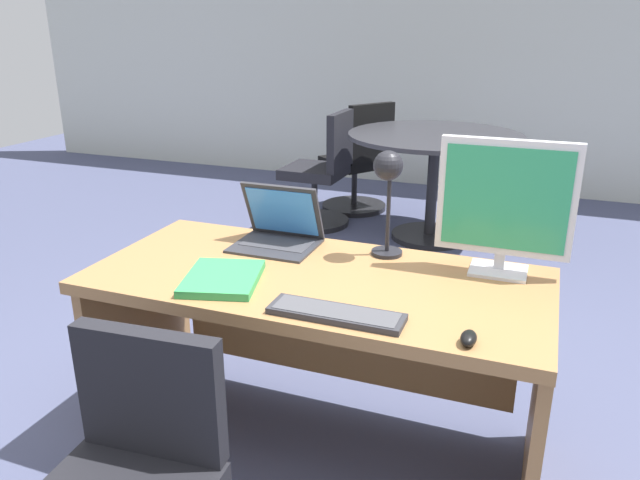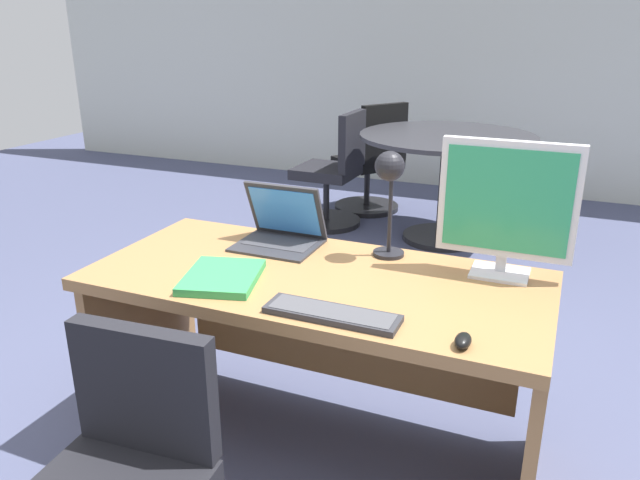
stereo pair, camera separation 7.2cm
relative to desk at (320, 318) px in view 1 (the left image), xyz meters
The scene contains 12 objects.
ground 1.55m from the desk, 90.00° to the left, with size 12.00×12.00×0.00m, color #474C6B.
back_wall 4.24m from the desk, 90.00° to the left, with size 10.00×0.10×2.80m, color silver.
desk is the anchor object (origin of this frame).
monitor 0.79m from the desk, 19.44° to the left, with size 0.46×0.16×0.48m.
laptop 0.43m from the desk, 140.47° to the left, with size 0.32×0.27×0.25m.
keyboard 0.42m from the desk, 61.84° to the right, with size 0.42×0.12×0.02m.
mouse 0.71m from the desk, 31.31° to the right, with size 0.05×0.08×0.04m.
desk_lamp 0.57m from the desk, 50.37° to the left, with size 0.12×0.15×0.41m.
book 0.41m from the desk, 142.51° to the right, with size 0.32×0.36×0.03m.
meeting_table 2.50m from the desk, 91.33° to the left, with size 1.27×1.27×0.80m.
meeting_chair_near 2.70m from the desk, 110.58° to the left, with size 0.56×0.56×0.92m.
meeting_chair_far 3.11m from the desk, 104.60° to the left, with size 0.65×0.64×0.94m.
Camera 1 is at (0.72, -1.87, 1.58)m, focal length 34.30 mm.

